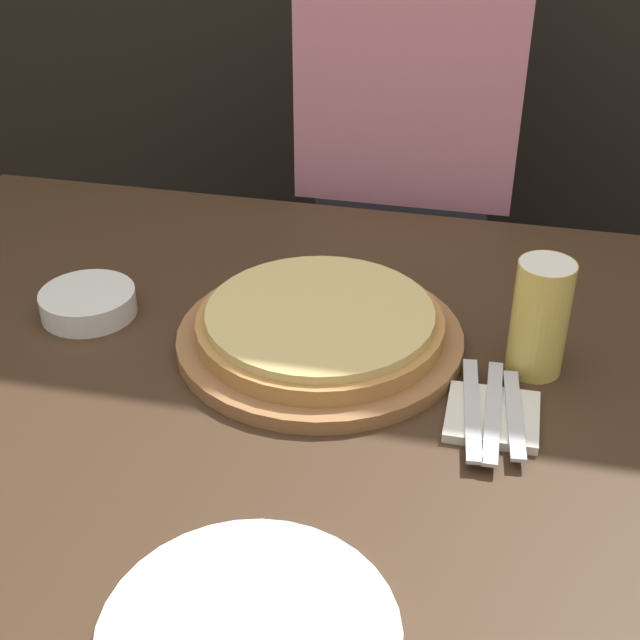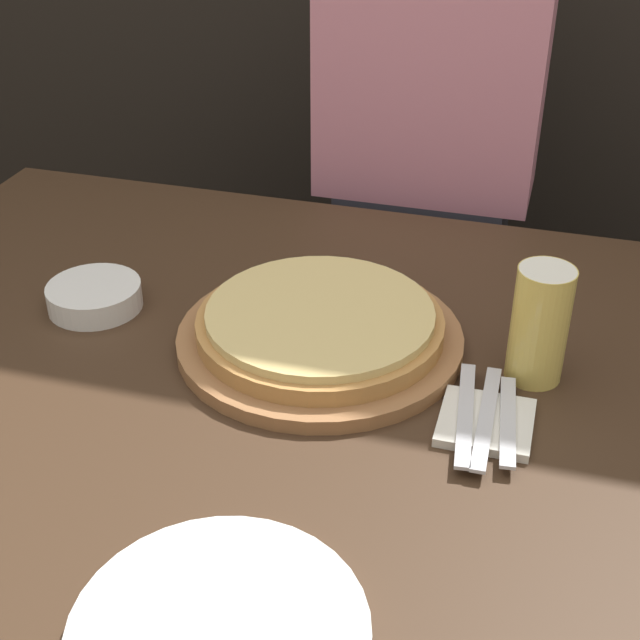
% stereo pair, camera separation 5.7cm
% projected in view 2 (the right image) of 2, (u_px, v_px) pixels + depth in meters
% --- Properties ---
extents(dining_table, '(1.50, 1.09, 0.76)m').
position_uv_depth(dining_table, '(314.00, 598.00, 1.32)').
color(dining_table, '#3D2819').
rests_on(dining_table, ground_plane).
extents(pizza_on_board, '(0.39, 0.39, 0.06)m').
position_uv_depth(pizza_on_board, '(320.00, 329.00, 1.19)').
color(pizza_on_board, '#99663D').
rests_on(pizza_on_board, dining_table).
extents(beer_glass, '(0.07, 0.07, 0.16)m').
position_uv_depth(beer_glass, '(540.00, 320.00, 1.10)').
color(beer_glass, '#E5C65B').
rests_on(beer_glass, dining_table).
extents(dinner_plate, '(0.27, 0.27, 0.02)m').
position_uv_depth(dinner_plate, '(219.00, 632.00, 0.80)').
color(dinner_plate, white).
rests_on(dinner_plate, dining_table).
extents(side_bowl, '(0.14, 0.14, 0.04)m').
position_uv_depth(side_bowl, '(95.00, 296.00, 1.28)').
color(side_bowl, white).
rests_on(side_bowl, dining_table).
extents(napkin_stack, '(0.11, 0.11, 0.01)m').
position_uv_depth(napkin_stack, '(486.00, 422.00, 1.06)').
color(napkin_stack, silver).
rests_on(napkin_stack, dining_table).
extents(fork, '(0.04, 0.20, 0.00)m').
position_uv_depth(fork, '(465.00, 413.00, 1.06)').
color(fork, silver).
rests_on(fork, napkin_stack).
extents(dinner_knife, '(0.02, 0.20, 0.00)m').
position_uv_depth(dinner_knife, '(486.00, 417.00, 1.05)').
color(dinner_knife, silver).
rests_on(dinner_knife, napkin_stack).
extents(spoon, '(0.03, 0.17, 0.00)m').
position_uv_depth(spoon, '(508.00, 420.00, 1.05)').
color(spoon, silver).
rests_on(spoon, napkin_stack).
extents(diner_person, '(0.40, 0.20, 1.35)m').
position_uv_depth(diner_person, '(422.00, 223.00, 1.75)').
color(diner_person, '#33333D').
rests_on(diner_person, ground_plane).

